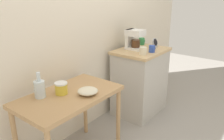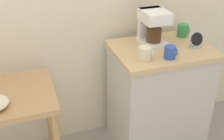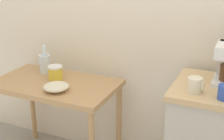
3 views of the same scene
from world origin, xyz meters
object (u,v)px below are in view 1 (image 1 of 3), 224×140
at_px(bowl_stoneware, 88,91).
at_px(canister_enamel, 61,88).
at_px(mug_blue, 152,49).
at_px(table_clock, 155,43).
at_px(coffee_maker, 134,39).
at_px(mug_tall_green, 142,41).
at_px(mug_small_cream, 143,51).
at_px(glass_carafe_vase, 40,88).

relative_size(bowl_stoneware, canister_enamel, 1.59).
bearing_deg(mug_blue, table_clock, 19.42).
bearing_deg(mug_blue, coffee_maker, 91.69).
bearing_deg(mug_tall_green, mug_small_cream, -147.59).
xyz_separation_m(glass_carafe_vase, mug_tall_green, (1.74, 0.00, 0.13)).
bearing_deg(bowl_stoneware, canister_enamel, 124.50).
bearing_deg(mug_tall_green, table_clock, -96.56).
height_order(coffee_maker, table_clock, coffee_maker).
relative_size(bowl_stoneware, coffee_maker, 0.71).
bearing_deg(canister_enamel, glass_carafe_vase, 150.05).
relative_size(glass_carafe_vase, table_clock, 1.88).
bearing_deg(glass_carafe_vase, mug_blue, -12.31).
height_order(mug_tall_green, mug_small_cream, mug_tall_green).
distance_m(mug_tall_green, mug_small_cream, 0.55).
xyz_separation_m(bowl_stoneware, mug_blue, (1.16, -0.02, 0.17)).
xyz_separation_m(bowl_stoneware, coffee_maker, (1.15, 0.24, 0.27)).
height_order(bowl_stoneware, coffee_maker, coffee_maker).
distance_m(bowl_stoneware, mug_tall_green, 1.49).
xyz_separation_m(bowl_stoneware, canister_enamel, (-0.14, 0.20, 0.02)).
distance_m(mug_tall_green, table_clock, 0.23).
bearing_deg(mug_small_cream, bowl_stoneware, -179.80).
distance_m(glass_carafe_vase, mug_tall_green, 1.75).
height_order(coffee_maker, mug_small_cream, coffee_maker).
bearing_deg(glass_carafe_vase, canister_enamel, -29.95).
height_order(canister_enamel, coffee_maker, coffee_maker).
xyz_separation_m(bowl_stoneware, table_clock, (1.42, 0.07, 0.19)).
height_order(canister_enamel, mug_blue, mug_blue).
xyz_separation_m(glass_carafe_vase, coffee_maker, (1.45, -0.05, 0.22)).
distance_m(coffee_maker, table_clock, 0.33).
bearing_deg(table_clock, coffee_maker, 146.75).
bearing_deg(mug_blue, mug_small_cream, 170.83).
distance_m(bowl_stoneware, glass_carafe_vase, 0.42).
relative_size(bowl_stoneware, mug_small_cream, 1.97).
xyz_separation_m(glass_carafe_vase, table_clock, (1.72, -0.23, 0.14)).
xyz_separation_m(bowl_stoneware, mug_tall_green, (1.44, 0.30, 0.18)).
bearing_deg(glass_carafe_vase, coffee_maker, -1.94).
bearing_deg(mug_small_cream, mug_tall_green, 32.41).
bearing_deg(coffee_maker, mug_small_cream, -124.46).
height_order(mug_blue, table_clock, table_clock).
relative_size(mug_tall_green, mug_blue, 1.14).
bearing_deg(canister_enamel, bowl_stoneware, -55.50).
xyz_separation_m(mug_tall_green, mug_small_cream, (-0.46, -0.29, -0.00)).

